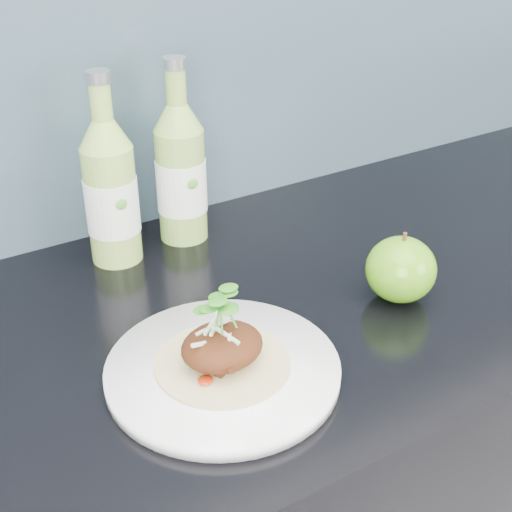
% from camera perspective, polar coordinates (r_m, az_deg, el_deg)
% --- Properties ---
extents(dinner_plate, '(0.33, 0.33, 0.02)m').
position_cam_1_polar(dinner_plate, '(0.80, -2.67, -9.10)').
color(dinner_plate, white).
rests_on(dinner_plate, kitchen_counter).
extents(pork_taco, '(0.15, 0.15, 0.10)m').
position_cam_1_polar(pork_taco, '(0.77, -2.73, -7.02)').
color(pork_taco, tan).
rests_on(pork_taco, dinner_plate).
extents(green_apple, '(0.12, 0.12, 0.10)m').
position_cam_1_polar(green_apple, '(0.93, 11.51, -1.06)').
color(green_apple, '#42800E').
rests_on(green_apple, kitchen_counter).
extents(cider_bottle_left, '(0.09, 0.09, 0.27)m').
position_cam_1_polar(cider_bottle_left, '(0.99, -11.53, 5.00)').
color(cider_bottle_left, '#93BC4E').
rests_on(cider_bottle_left, kitchen_counter).
extents(cider_bottle_right, '(0.10, 0.10, 0.27)m').
position_cam_1_polar(cider_bottle_right, '(1.04, -6.03, 6.59)').
color(cider_bottle_right, '#89B44B').
rests_on(cider_bottle_right, kitchen_counter).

